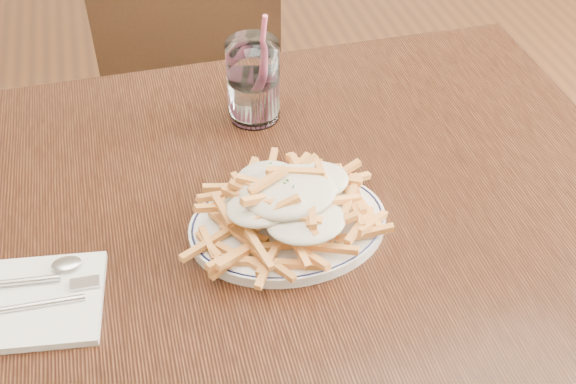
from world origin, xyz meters
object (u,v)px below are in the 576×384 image
object	(u,v)px
chair_far	(193,65)
water_glass	(254,86)
fries_plate	(288,225)
loaded_fries	(288,199)
table	(243,249)

from	to	relation	value
chair_far	water_glass	size ratio (longest dim) A/B	4.79
fries_plate	water_glass	xyz separation A→B (m)	(0.01, 0.27, 0.05)
water_glass	fries_plate	bearing A→B (deg)	-92.67
loaded_fries	water_glass	bearing A→B (deg)	87.33
chair_far	water_glass	xyz separation A→B (m)	(0.04, -0.58, 0.31)
loaded_fries	water_glass	distance (m)	0.27
fries_plate	water_glass	bearing A→B (deg)	87.33
chair_far	loaded_fries	xyz separation A→B (m)	(0.02, -0.85, 0.30)
table	fries_plate	distance (m)	0.12
chair_far	water_glass	distance (m)	0.65
table	water_glass	xyz separation A→B (m)	(0.07, 0.22, 0.14)
fries_plate	water_glass	distance (m)	0.28
fries_plate	table	bearing A→B (deg)	136.37
water_glass	table	bearing A→B (deg)	-107.58
loaded_fries	table	bearing A→B (deg)	136.37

